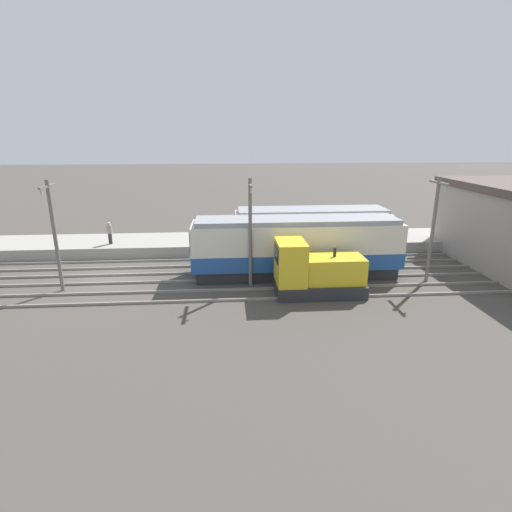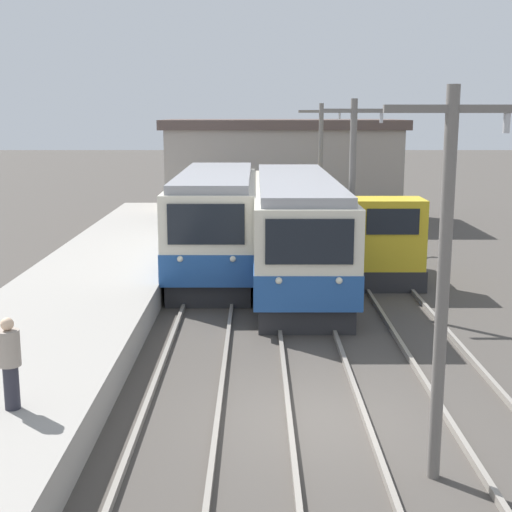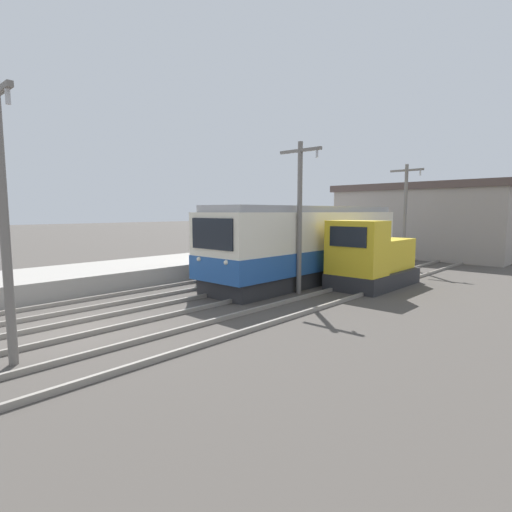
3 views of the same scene
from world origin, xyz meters
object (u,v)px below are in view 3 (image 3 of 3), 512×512
commuter_train_left (284,241)px  shunting_locomotive (371,260)px  catenary_mast_near (3,211)px  catenary_mast_far (405,211)px  catenary_mast_mid (300,211)px  commuter_train_center (310,246)px

commuter_train_left → shunting_locomotive: size_ratio=2.16×
shunting_locomotive → catenary_mast_near: (-1.49, -13.96, 2.18)m
catenary_mast_far → catenary_mast_near: bearing=-90.0°
commuter_train_left → shunting_locomotive: 5.90m
catenary_mast_near → catenary_mast_mid: bearing=90.0°
commuter_train_left → catenary_mast_mid: bearing=-45.5°
commuter_train_left → commuter_train_center: 3.18m
shunting_locomotive → catenary_mast_near: size_ratio=0.78×
catenary_mast_far → commuter_train_left: bearing=-124.9°
commuter_train_left → catenary_mast_mid: catenary_mast_mid is taller
commuter_train_left → catenary_mast_near: (4.31, -14.95, 1.68)m
shunting_locomotive → catenary_mast_mid: (-1.49, -3.41, 2.18)m
shunting_locomotive → catenary_mast_far: size_ratio=0.78×
catenary_mast_mid → catenary_mast_far: same height
shunting_locomotive → catenary_mast_near: 14.21m
catenary_mast_near → catenary_mast_mid: 10.56m
commuter_train_center → shunting_locomotive: (3.00, 0.53, -0.48)m
commuter_train_left → catenary_mast_mid: size_ratio=1.69×
commuter_train_left → catenary_mast_near: 15.65m
commuter_train_left → catenary_mast_far: 7.71m
shunting_locomotive → catenary_mast_far: catenary_mast_far is taller
commuter_train_left → shunting_locomotive: commuter_train_left is taller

